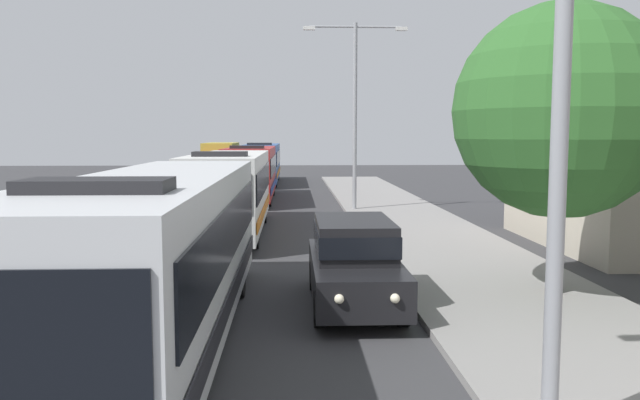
% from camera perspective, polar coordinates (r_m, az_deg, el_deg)
% --- Properties ---
extents(bus_lead, '(2.58, 11.85, 3.21)m').
position_cam_1_polar(bus_lead, '(11.74, -14.08, -4.40)').
color(bus_lead, silver).
rests_on(bus_lead, ground_plane).
extents(bus_second_in_line, '(2.58, 10.79, 3.21)m').
position_cam_1_polar(bus_second_in_line, '(24.47, -8.00, 0.93)').
color(bus_second_in_line, silver).
rests_on(bus_second_in_line, ground_plane).
extents(bus_middle, '(2.58, 10.82, 3.21)m').
position_cam_1_polar(bus_middle, '(36.93, -6.14, 2.57)').
color(bus_middle, maroon).
rests_on(bus_middle, ground_plane).
extents(bus_fourth_in_line, '(2.58, 12.33, 3.21)m').
position_cam_1_polar(bus_fourth_in_line, '(50.01, -5.18, 3.41)').
color(bus_fourth_in_line, '#284C8C').
rests_on(bus_fourth_in_line, ground_plane).
extents(white_suv, '(1.86, 5.00, 1.90)m').
position_cam_1_polar(white_suv, '(14.08, 3.04, -5.27)').
color(white_suv, black).
rests_on(white_suv, ground_plane).
extents(box_truck_oncoming, '(2.35, 8.37, 3.15)m').
position_cam_1_polar(box_truck_oncoming, '(50.72, -8.89, 3.43)').
color(box_truck_oncoming, maroon).
rests_on(box_truck_oncoming, ground_plane).
extents(streetlamp_near, '(5.86, 0.28, 7.84)m').
position_cam_1_polar(streetlamp_near, '(7.88, 20.91, 14.53)').
color(streetlamp_near, gray).
rests_on(streetlamp_near, sidewalk).
extents(streetlamp_mid, '(4.99, 0.28, 8.95)m').
position_cam_1_polar(streetlamp_mid, '(31.32, 3.14, 9.03)').
color(streetlamp_mid, gray).
rests_on(streetlamp_mid, sidewalk).
extents(roadside_tree, '(4.79, 4.79, 6.52)m').
position_cam_1_polar(roadside_tree, '(15.32, 20.70, 7.41)').
color(roadside_tree, '#4C3823').
rests_on(roadside_tree, sidewalk).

